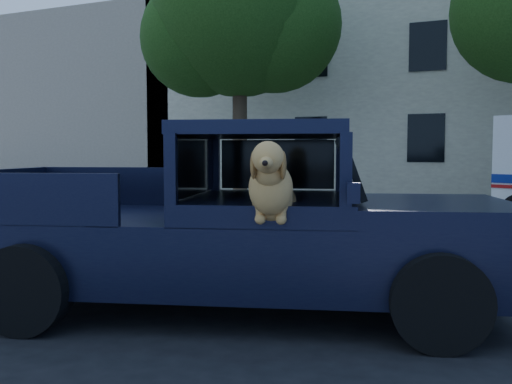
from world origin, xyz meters
TOP-DOWN VIEW (x-y plane):
  - ground at (0.00, 0.00)m, footprint 120.00×120.00m
  - far_sidewalk at (0.00, 9.20)m, footprint 60.00×4.00m
  - lane_stripes at (2.00, 3.40)m, footprint 21.60×0.14m
  - street_tree_left at (-3.97, 9.62)m, footprint 6.00×5.20m
  - building_main at (3.00, 16.50)m, footprint 26.00×6.00m
  - building_left at (-15.00, 16.50)m, footprint 12.00×6.00m
  - pickup_truck at (0.69, -0.61)m, footprint 6.04×3.72m

SIDE VIEW (x-z plane):
  - ground at x=0.00m, z-range 0.00..0.00m
  - lane_stripes at x=2.00m, z-range 0.00..0.01m
  - far_sidewalk at x=0.00m, z-range 0.00..0.15m
  - pickup_truck at x=0.69m, z-range -0.33..1.70m
  - building_left at x=-15.00m, z-range 0.00..8.00m
  - building_main at x=3.00m, z-range 0.00..9.00m
  - street_tree_left at x=-3.97m, z-range 1.41..10.01m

